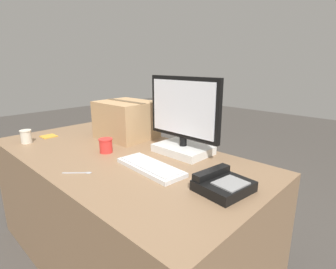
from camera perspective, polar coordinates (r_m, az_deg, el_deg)
The scene contains 10 objects.
ground_plane at distance 1.98m, azimuth -9.68°, elevation -24.53°, with size 12.00×12.00×0.00m, color #47423D.
office_desk at distance 1.77m, azimuth -10.23°, elevation -15.35°, with size 1.80×0.90×0.73m.
monitor at distance 1.55m, azimuth 3.33°, elevation 2.35°, with size 0.50×0.23×0.46m.
keyboard at distance 1.36m, azimuth -3.88°, elevation -7.02°, with size 0.41×0.18×0.03m.
desk_phone at distance 1.16m, azimuth 11.75°, elevation -10.52°, with size 0.22×0.23×0.07m.
paper_cup_left at distance 2.02m, azimuth -28.50°, elevation -0.39°, with size 0.07×0.07×0.09m.
paper_cup_right at distance 1.63m, azimuth -13.37°, elevation -2.34°, with size 0.08×0.08×0.09m.
spoon at distance 1.38m, azimuth -18.30°, elevation -7.92°, with size 0.11×0.11×0.00m.
cardboard_box at distance 1.92m, azimuth -9.09°, elevation 3.23°, with size 0.40×0.34×0.27m.
sticky_note_pad at distance 2.13m, azimuth -24.55°, elevation -0.34°, with size 0.10×0.10×0.01m.
Camera 1 is at (1.25, -0.87, 1.26)m, focal length 28.00 mm.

